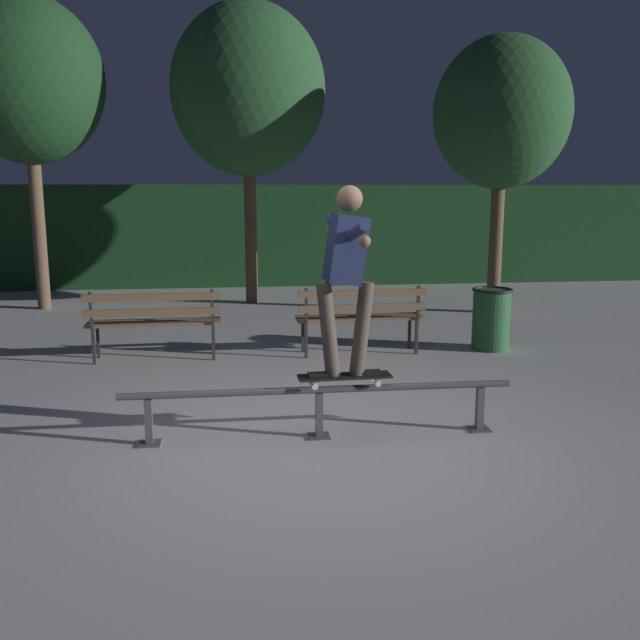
# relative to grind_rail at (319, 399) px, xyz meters

# --- Properties ---
(ground_plane) EXTENTS (90.00, 90.00, 0.00)m
(ground_plane) POSITION_rel_grind_rail_xyz_m (0.00, -0.17, -0.33)
(ground_plane) COLOR #ADAAA8
(hedge_backdrop) EXTENTS (24.00, 1.20, 2.15)m
(hedge_backdrop) POSITION_rel_grind_rail_xyz_m (0.00, 9.79, 0.75)
(hedge_backdrop) COLOR #193D1E
(hedge_backdrop) RESTS_ON ground
(grind_rail) EXTENTS (3.29, 0.18, 0.44)m
(grind_rail) POSITION_rel_grind_rail_xyz_m (0.00, 0.00, 0.00)
(grind_rail) COLOR #47474C
(grind_rail) RESTS_ON ground
(skateboard) EXTENTS (0.79, 0.23, 0.09)m
(skateboard) POSITION_rel_grind_rail_xyz_m (0.22, 0.00, 0.18)
(skateboard) COLOR black
(skateboard) RESTS_ON grind_rail
(skateboarder) EXTENTS (0.62, 1.41, 1.56)m
(skateboarder) POSITION_rel_grind_rail_xyz_m (0.22, 0.00, 1.12)
(skateboarder) COLOR black
(skateboarder) RESTS_ON skateboard
(park_bench_leftmost) EXTENTS (1.61, 0.45, 0.88)m
(park_bench_leftmost) POSITION_rel_grind_rail_xyz_m (-1.66, 2.87, 0.21)
(park_bench_leftmost) COLOR #282623
(park_bench_leftmost) RESTS_ON ground
(park_bench_left_center) EXTENTS (1.61, 0.45, 0.88)m
(park_bench_left_center) POSITION_rel_grind_rail_xyz_m (0.88, 2.87, 0.21)
(park_bench_left_center) COLOR #282623
(park_bench_left_center) RESTS_ON ground
(tree_far_left) EXTENTS (2.48, 2.48, 5.20)m
(tree_far_left) POSITION_rel_grind_rail_xyz_m (-3.99, 6.93, 3.48)
(tree_far_left) COLOR brown
(tree_far_left) RESTS_ON ground
(tree_behind_benches) EXTENTS (2.71, 2.71, 5.26)m
(tree_behind_benches) POSITION_rel_grind_rail_xyz_m (-0.36, 7.19, 3.42)
(tree_behind_benches) COLOR brown
(tree_behind_benches) RESTS_ON ground
(tree_far_right) EXTENTS (2.21, 2.21, 4.49)m
(tree_far_right) POSITION_rel_grind_rail_xyz_m (3.67, 5.61, 2.92)
(tree_far_right) COLOR brown
(tree_far_right) RESTS_ON ground
(trash_can) EXTENTS (0.52, 0.52, 0.80)m
(trash_can) POSITION_rel_grind_rail_xyz_m (2.62, 2.96, 0.08)
(trash_can) COLOR #23562D
(trash_can) RESTS_ON ground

